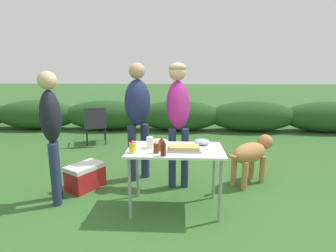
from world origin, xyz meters
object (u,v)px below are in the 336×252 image
at_px(mustard_bottle, 133,147).
at_px(cooler_box, 85,176).
at_px(bbq_sauce_bottle, 163,149).
at_px(camp_chair_green_behind_table, 95,124).
at_px(dog, 252,153).
at_px(beer_bottle, 156,147).
at_px(food_tray, 184,148).
at_px(standing_person_in_olive_jacket, 178,107).
at_px(plate_stack, 159,143).
at_px(standing_person_in_dark_puffer, 138,111).
at_px(paper_cup_stack, 150,143).
at_px(mixing_bowl, 202,142).
at_px(folding_table, 175,155).
at_px(standing_person_in_red_jacket, 51,125).
at_px(hot_sauce_bottle, 162,145).

distance_m(mustard_bottle, cooler_box, 1.22).
relative_size(bbq_sauce_bottle, camp_chair_green_behind_table, 0.20).
bearing_deg(dog, beer_bottle, -93.99).
distance_m(food_tray, standing_person_in_olive_jacket, 0.86).
xyz_separation_m(plate_stack, standing_person_in_dark_puffer, (-0.36, 0.69, 0.28)).
distance_m(food_tray, mustard_bottle, 0.58).
bearing_deg(paper_cup_stack, food_tray, -11.38).
bearing_deg(food_tray, beer_bottle, -159.96).
bearing_deg(cooler_box, standing_person_in_olive_jacket, 131.08).
height_order(plate_stack, mustard_bottle, mustard_bottle).
distance_m(plate_stack, standing_person_in_olive_jacket, 0.69).
bearing_deg(bbq_sauce_bottle, mixing_bowl, 46.15).
xyz_separation_m(bbq_sauce_bottle, dog, (1.22, 1.03, -0.37)).
height_order(beer_bottle, camp_chair_green_behind_table, beer_bottle).
bearing_deg(standing_person_in_dark_puffer, standing_person_in_olive_jacket, -53.23).
xyz_separation_m(standing_person_in_dark_puffer, camp_chair_green_behind_table, (-1.26, 1.86, -0.57)).
bearing_deg(folding_table, cooler_box, 158.83).
height_order(mustard_bottle, standing_person_in_olive_jacket, standing_person_in_olive_jacket).
xyz_separation_m(paper_cup_stack, cooler_box, (-0.98, 0.47, -0.63)).
height_order(food_tray, cooler_box, food_tray).
distance_m(bbq_sauce_bottle, standing_person_in_dark_puffer, 1.22).
bearing_deg(standing_person_in_red_jacket, hot_sauce_bottle, -119.16).
distance_m(standing_person_in_dark_puffer, standing_person_in_red_jacket, 1.20).
height_order(standing_person_in_olive_jacket, dog, standing_person_in_olive_jacket).
height_order(standing_person_in_red_jacket, dog, standing_person_in_red_jacket).
bearing_deg(camp_chair_green_behind_table, mixing_bowl, -68.52).
xyz_separation_m(beer_bottle, cooler_box, (-1.07, 0.66, -0.64)).
bearing_deg(bbq_sauce_bottle, folding_table, 64.74).
bearing_deg(beer_bottle, standing_person_in_red_jacket, 168.56).
xyz_separation_m(standing_person_in_red_jacket, cooler_box, (0.21, 0.40, -0.81)).
bearing_deg(plate_stack, mixing_bowl, 3.25).
xyz_separation_m(folding_table, hot_sauce_bottle, (-0.15, -0.08, 0.15)).
xyz_separation_m(plate_stack, standing_person_in_red_jacket, (-1.28, -0.08, 0.22)).
relative_size(mixing_bowl, standing_person_in_dark_puffer, 0.11).
distance_m(folding_table, hot_sauce_bottle, 0.23).
xyz_separation_m(folding_table, food_tray, (0.10, -0.06, 0.10)).
bearing_deg(standing_person_in_red_jacket, camp_chair_green_behind_table, -14.60).
bearing_deg(standing_person_in_dark_puffer, beer_bottle, -110.12).
relative_size(plate_stack, standing_person_in_red_jacket, 0.14).
relative_size(plate_stack, beer_bottle, 1.56).
bearing_deg(standing_person_in_dark_puffer, bbq_sauce_bottle, -107.72).
relative_size(folding_table, standing_person_in_dark_puffer, 0.63).
distance_m(folding_table, bbq_sauce_bottle, 0.33).
distance_m(bbq_sauce_bottle, standing_person_in_red_jacket, 1.41).
relative_size(hot_sauce_bottle, cooler_box, 0.26).
xyz_separation_m(hot_sauce_bottle, camp_chair_green_behind_table, (-1.68, 2.79, -0.34)).
height_order(standing_person_in_olive_jacket, camp_chair_green_behind_table, standing_person_in_olive_jacket).
bearing_deg(paper_cup_stack, standing_person_in_red_jacket, 176.82).
height_order(mixing_bowl, paper_cup_stack, paper_cup_stack).
xyz_separation_m(plate_stack, cooler_box, (-1.07, 0.32, -0.59)).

